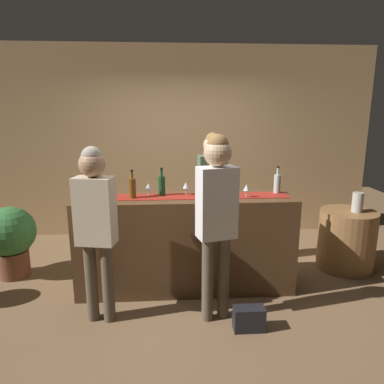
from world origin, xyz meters
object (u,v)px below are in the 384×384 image
Objects in this scene: wine_bottle_amber at (132,188)px; vase_on_side_table at (358,202)px; round_side_table at (346,240)px; potted_plant_tall at (11,237)px; wine_glass_far_end at (186,186)px; wine_glass_mid_counter at (247,188)px; handbag at (249,319)px; wine_bottle_green at (162,185)px; wine_bottle_clear at (277,183)px; customer_sipping at (217,208)px; wine_glass_near_customer at (148,187)px; bartender at (212,185)px; customer_browsing at (96,218)px.

vase_on_side_table is at bearing 7.84° from wine_bottle_amber.
vase_on_side_table is at bearing -26.43° from round_side_table.
vase_on_side_table is at bearing -1.02° from potted_plant_tall.
vase_on_side_table is (2.08, 0.26, -0.29)m from wine_glass_far_end.
wine_bottle_amber is 2.10× the size of wine_glass_mid_counter.
wine_glass_far_end is 1.48m from handbag.
vase_on_side_table is (2.34, 0.26, -0.30)m from wine_bottle_green.
wine_bottle_clear is 1.06m from customer_sipping.
wine_bottle_amber is 0.41× the size of round_side_table.
wine_glass_near_customer is 1.00× the size of wine_glass_mid_counter.
customer_sipping is (-0.11, -1.22, 0.05)m from bartender.
wine_bottle_clear is at bearing 1.11° from wine_bottle_green.
bartender reaches higher than handbag.
wine_glass_mid_counter is (-0.38, -0.18, -0.01)m from wine_bottle_clear.
wine_glass_mid_counter reaches higher than vase_on_side_table.
handbag is (0.17, -1.43, -0.93)m from bartender.
vase_on_side_table is (2.65, 0.36, -0.30)m from wine_bottle_amber.
wine_bottle_amber is 2.72m from round_side_table.
wine_bottle_clear is at bearing -5.77° from potted_plant_tall.
wine_glass_far_end reaches higher than handbag.
wine_glass_mid_counter and wine_glass_far_end have the same top height.
wine_glass_near_customer is at bearing -172.42° from round_side_table.
customer_sipping reaches higher than wine_glass_near_customer.
wine_bottle_green is at bearing 170.08° from wine_glass_mid_counter.
potted_plant_tall is at bearing 163.58° from wine_bottle_amber.
wine_bottle_green is at bearing 19.03° from wine_bottle_amber.
wine_bottle_clear reaches higher than wine_glass_far_end.
wine_bottle_green is at bearing -172.60° from round_side_table.
customer_browsing is (-1.85, -0.69, -0.15)m from wine_bottle_clear.
bartender is 6.02× the size of handbag.
round_side_table is (2.01, 0.30, -0.78)m from wine_glass_far_end.
wine_glass_near_customer is 0.09× the size of bartender.
vase_on_side_table is at bearing 7.15° from wine_glass_far_end.
wine_bottle_green is 2.42m from round_side_table.
round_side_table is at bearing 8.82° from wine_bottle_amber.
handbag is (-1.49, -1.21, -0.26)m from round_side_table.
wine_bottle_green is 1.59m from handbag.
customer_sipping reaches higher than wine_bottle_clear.
wine_glass_mid_counter is 1.54m from vase_on_side_table.
wine_bottle_clear is 0.36× the size of potted_plant_tall.
potted_plant_tall is (-1.65, 0.36, -0.66)m from wine_glass_near_customer.
bartender is at bearing 171.67° from vase_on_side_table.
round_side_table is at bearing 7.40° from wine_bottle_green.
bartender is 1.22m from customer_sipping.
round_side_table is 2.64× the size of handbag.
wine_glass_mid_counter is 1.65m from round_side_table.
wine_bottle_green is 1.94m from potted_plant_tall.
wine_bottle_clear is 2.10× the size of wine_glass_mid_counter.
wine_glass_far_end is at bearing 50.17° from bartender.
vase_on_side_table is 4.15m from potted_plant_tall.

